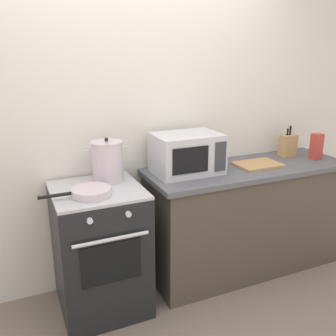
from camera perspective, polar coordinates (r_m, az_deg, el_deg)
The scene contains 10 objects.
back_wall at distance 2.98m, azimuth -0.70°, elevation 6.81°, with size 4.40×0.10×2.50m, color silver.
lower_cabinet_right at distance 3.22m, azimuth 11.82°, elevation -7.89°, with size 1.64×0.56×0.88m, color #4C4238.
countertop_right at distance 3.06m, azimuth 12.34°, elevation -0.07°, with size 1.70×0.60×0.04m, color #59595E.
stove at distance 2.73m, azimuth -10.40°, elevation -12.26°, with size 0.60×0.64×0.92m.
stock_pot at distance 2.62m, azimuth -9.33°, elevation 1.00°, with size 0.31×0.22×0.32m.
frying_pan at distance 2.41m, azimuth -11.89°, elevation -3.64°, with size 0.46×0.26×0.05m.
microwave at distance 2.79m, azimuth 2.91°, elevation 2.27°, with size 0.50×0.37×0.30m.
cutting_board at distance 3.08m, azimuth 13.70°, elevation 0.53°, with size 0.36×0.26×0.02m, color tan.
knife_block at distance 3.42m, azimuth 17.99°, elevation 3.34°, with size 0.13×0.10×0.27m.
pasta_box at distance 3.41m, azimuth 21.93°, elevation 3.11°, with size 0.08×0.08×0.22m, color #B73D33.
Camera 1 is at (-0.85, -1.73, 1.79)m, focal length 39.47 mm.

